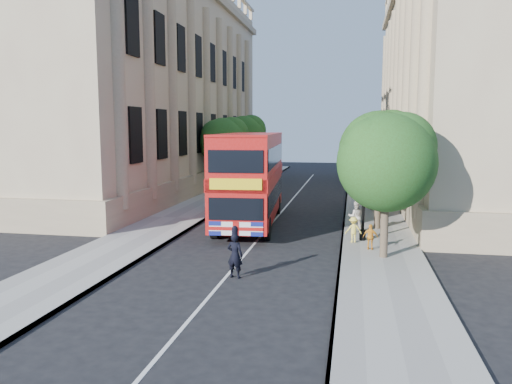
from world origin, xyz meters
The scene contains 17 objects.
ground centered at (0.00, 0.00, 0.00)m, with size 120.00×120.00×0.00m, color black.
pavement_right centered at (5.75, 10.00, 0.06)m, with size 3.50×80.00×0.12m, color gray.
pavement_left centered at (-5.75, 10.00, 0.06)m, with size 3.50×80.00×0.12m, color gray.
building_right centered at (13.80, 24.00, 9.00)m, with size 12.00×38.00×18.00m, color tan.
building_left centered at (-13.80, 24.00, 9.00)m, with size 12.00×38.00×18.00m, color tan.
tree_right_near centered at (5.84, 3.03, 4.25)m, with size 4.00×4.00×6.08m.
tree_right_mid centered at (5.84, 9.03, 4.45)m, with size 4.20×4.20×6.37m.
tree_right_far centered at (5.84, 15.03, 4.31)m, with size 4.00×4.00×6.15m.
tree_left_far centered at (-5.96, 22.03, 4.44)m, with size 4.00×4.00×6.30m.
tree_left_back centered at (-5.96, 30.03, 4.71)m, with size 4.20×4.20×6.65m.
lamp_post centered at (5.00, 6.00, 2.51)m, with size 0.32×0.32×5.16m.
double_decker_bus centered at (-1.14, 9.37, 2.77)m, with size 3.72×11.03×5.01m.
box_van centered at (-2.85, 14.84, 1.26)m, with size 2.25×4.67×2.58m.
police_constable centered at (0.34, -0.58, 0.83)m, with size 0.61×0.40×1.66m, color black.
woman_pedestrian centered at (4.68, 7.89, 0.91)m, with size 0.77×0.60×1.59m, color silver.
child_a centered at (5.31, 4.18, 0.69)m, with size 0.66×0.28×1.13m, color gold.
child_b centered at (4.57, 5.47, 0.72)m, with size 0.78×0.45×1.20m, color #F5DD53.
Camera 1 is at (4.47, -17.75, 5.45)m, focal length 35.00 mm.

